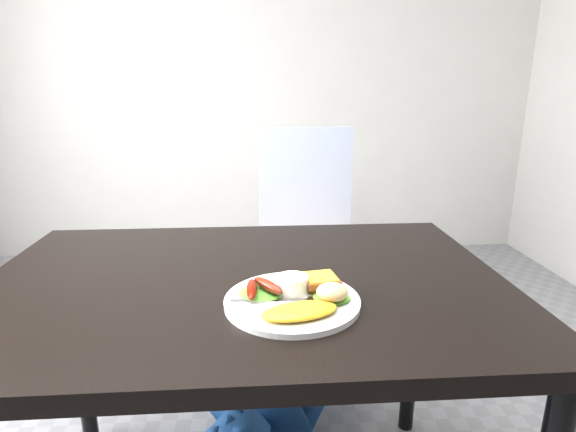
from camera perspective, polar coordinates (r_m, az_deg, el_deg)
room_back_panel at (r=3.22m, az=-4.85°, el=18.96°), size 4.00×0.04×2.70m
dining_table at (r=1.06m, az=-5.51°, el=-8.71°), size 1.20×0.80×0.04m
dining_chair at (r=2.10m, az=2.75°, el=-4.26°), size 0.47×0.47×0.05m
person at (r=1.68m, az=1.21°, el=1.77°), size 0.65×0.55×1.52m
plate at (r=0.92m, az=0.53°, el=-10.79°), size 0.28×0.28×0.01m
lettuce_left at (r=0.94m, az=-3.42°, el=-9.67°), size 0.11×0.10×0.01m
lettuce_right at (r=0.92m, az=5.56°, el=-10.22°), size 0.10×0.09×0.01m
omelette at (r=0.85m, az=1.49°, el=-11.98°), size 0.16×0.10×0.02m
sausage_a at (r=0.92m, az=-4.62°, el=-9.25°), size 0.02×0.09×0.02m
sausage_b at (r=0.93m, az=-2.58°, el=-8.81°), size 0.07×0.09×0.02m
ramekin at (r=0.94m, az=0.57°, el=-8.76°), size 0.08×0.08×0.04m
toast_a at (r=0.98m, az=2.21°, el=-8.51°), size 0.09×0.09×0.01m
toast_b at (r=0.96m, az=4.12°, el=-8.09°), size 0.08×0.08×0.01m
potato_salad at (r=0.90m, az=5.62°, el=-9.57°), size 0.07×0.06×0.03m
fork at (r=0.91m, az=-2.37°, el=-10.72°), size 0.16×0.02×0.00m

